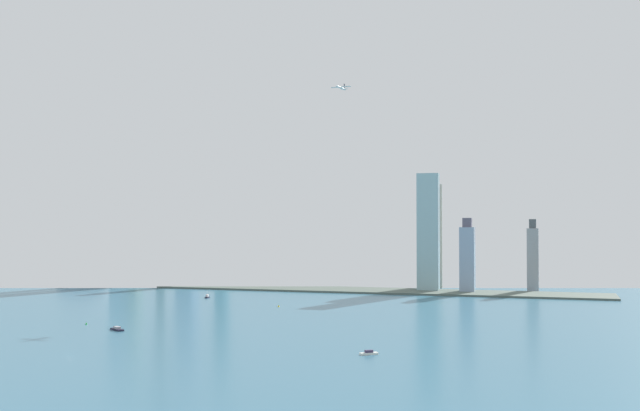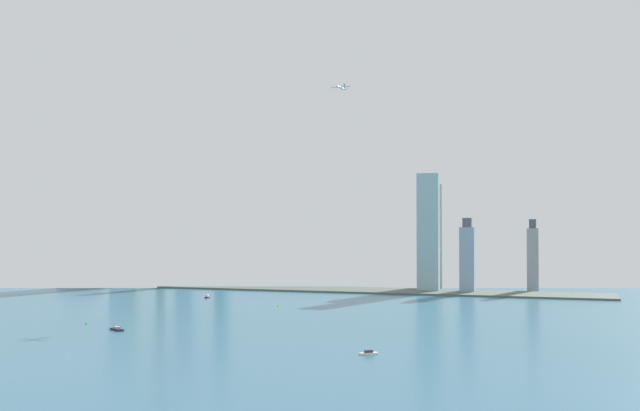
# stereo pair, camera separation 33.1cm
# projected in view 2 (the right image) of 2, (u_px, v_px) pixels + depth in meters

# --- Properties ---
(ground_plane) EXTENTS (6000.00, 6000.00, 0.00)m
(ground_plane) POSITION_uv_depth(u_px,v_px,m) (69.00, 356.00, 491.09)
(ground_plane) COLOR #356A84
(waterfront_pier) EXTENTS (733.05, 70.70, 2.21)m
(waterfront_pier) POSITION_uv_depth(u_px,v_px,m) (310.00, 289.00, 975.43)
(waterfront_pier) COLOR #505D54
(waterfront_pier) RESTS_ON ground
(observation_tower) EXTENTS (34.66, 34.66, 368.45)m
(observation_tower) POSITION_uv_depth(u_px,v_px,m) (161.00, 159.00, 1074.60)
(observation_tower) COLOR gray
(observation_tower) RESTS_ON ground
(stadium_dome) EXTENTS (81.34, 81.34, 48.67)m
(stadium_dome) POSITION_uv_depth(u_px,v_px,m) (87.00, 275.00, 1086.76)
(stadium_dome) COLOR #968F9A
(stadium_dome) RESTS_ON ground
(skyscraper_0) EXTENTS (14.17, 19.93, 155.20)m
(skyscraper_0) POSITION_uv_depth(u_px,v_px,m) (135.00, 238.00, 1092.08)
(skyscraper_0) COLOR #AEB999
(skyscraper_0) RESTS_ON ground
(skyscraper_1) EXTENTS (20.55, 12.49, 144.21)m
(skyscraper_1) POSITION_uv_depth(u_px,v_px,m) (435.00, 235.00, 1006.75)
(skyscraper_1) COLOR #A89F8E
(skyscraper_1) RESTS_ON ground
(skyscraper_2) EXTENTS (17.75, 17.81, 91.23)m
(skyscraper_2) POSITION_uv_depth(u_px,v_px,m) (467.00, 258.00, 931.91)
(skyscraper_2) COLOR #8EA3BD
(skyscraper_2) RESTS_ON ground
(skyscraper_3) EXTENTS (17.67, 20.27, 125.83)m
(skyscraper_3) POSITION_uv_depth(u_px,v_px,m) (119.00, 242.00, 1036.30)
(skyscraper_3) COLOR #AFBDCA
(skyscraper_3) RESTS_ON ground
(skyscraper_4) EXTENTS (14.08, 19.01, 145.69)m
(skyscraper_4) POSITION_uv_depth(u_px,v_px,m) (222.00, 234.00, 1087.59)
(skyscraper_4) COLOR slate
(skyscraper_4) RESTS_ON ground
(skyscraper_5) EXTENTS (14.01, 12.98, 89.84)m
(skyscraper_5) POSITION_uv_depth(u_px,v_px,m) (533.00, 258.00, 952.37)
(skyscraper_5) COLOR #95989B
(skyscraper_5) RESTS_ON ground
(skyscraper_6) EXTENTS (27.39, 24.03, 144.17)m
(skyscraper_6) POSITION_uv_depth(u_px,v_px,m) (187.00, 234.00, 1130.51)
(skyscraper_6) COLOR #9FA8C6
(skyscraper_6) RESTS_ON ground
(skyscraper_7) EXTENTS (26.69, 13.82, 146.49)m
(skyscraper_7) POSITION_uv_depth(u_px,v_px,m) (428.00, 233.00, 947.82)
(skyscraper_7) COLOR #95BAC1
(skyscraper_7) RESTS_ON ground
(boat_1) EXTENTS (16.19, 13.81, 3.00)m
(boat_1) POSITION_uv_depth(u_px,v_px,m) (117.00, 329.00, 607.54)
(boat_1) COLOR #1F1F32
(boat_1) RESTS_ON ground
(boat_2) EXTENTS (3.99, 9.35, 8.69)m
(boat_2) POSITION_uv_depth(u_px,v_px,m) (207.00, 297.00, 868.26)
(boat_2) COLOR black
(boat_2) RESTS_ON ground
(boat_4) EXTENTS (11.82, 9.99, 2.90)m
(boat_4) POSITION_uv_depth(u_px,v_px,m) (369.00, 353.00, 495.41)
(boat_4) COLOR white
(boat_4) RESTS_ON ground
(channel_buoy_0) EXTENTS (1.99, 1.99, 2.01)m
(channel_buoy_0) POSITION_uv_depth(u_px,v_px,m) (279.00, 306.00, 778.40)
(channel_buoy_0) COLOR yellow
(channel_buoy_0) RESTS_ON ground
(channel_buoy_1) EXTENTS (1.65, 1.65, 1.90)m
(channel_buoy_1) POSITION_uv_depth(u_px,v_px,m) (86.00, 323.00, 642.17)
(channel_buoy_1) COLOR green
(channel_buoy_1) RESTS_ON ground
(airplane) EXTENTS (24.36, 23.84, 7.18)m
(airplane) POSITION_uv_depth(u_px,v_px,m) (341.00, 88.00, 874.94)
(airplane) COLOR silver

